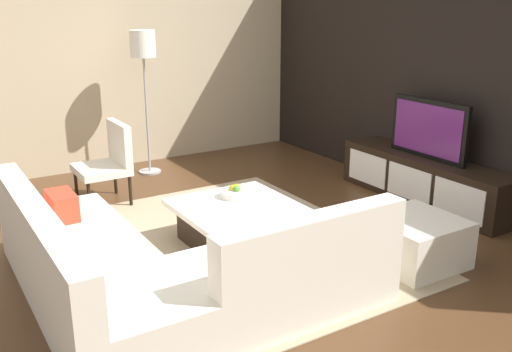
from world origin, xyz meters
The scene contains 12 objects.
ground_plane centered at (0.00, 0.00, 0.00)m, with size 14.00×14.00×0.00m, color #4C301C.
feature_wall_back centered at (0.00, 2.70, 1.40)m, with size 6.40×0.12×2.80m, color black.
side_wall_left centered at (-3.20, 0.20, 1.40)m, with size 0.12×5.20×2.80m, color #C6B28E.
area_rug centered at (-0.10, 0.00, 0.01)m, with size 3.18×2.61×0.01m, color tan.
media_console centered at (0.00, 2.40, 0.25)m, with size 2.10×0.47×0.50m.
television centered at (0.00, 2.40, 0.81)m, with size 0.99×0.06×0.63m.
sectional_couch centered at (0.52, -0.89, 0.27)m, with size 2.44×2.32×0.80m.
coffee_table centered at (-0.10, 0.10, 0.20)m, with size 0.99×1.01×0.38m.
accent_chair_near centered at (-1.80, -0.49, 0.49)m, with size 0.57×0.52×0.87m.
floor_lamp centered at (-2.61, 0.27, 1.49)m, with size 0.31×0.31×1.77m.
ottoman centered at (1.02, 1.17, 0.20)m, with size 0.70×0.70×0.40m, color silver.
fruit_bowl centered at (-0.28, 0.20, 0.42)m, with size 0.28×0.28×0.12m.
Camera 1 is at (4.03, -2.27, 2.14)m, focal length 40.03 mm.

